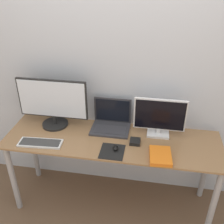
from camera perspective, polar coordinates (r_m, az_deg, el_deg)
The scene contains 11 objects.
ground_plane at distance 2.65m, azimuth -1.17°, elevation -23.26°, with size 12.00×12.00×0.00m, color brown.
wall_back at distance 2.38m, azimuth 1.41°, elevation 8.47°, with size 7.00×0.05×2.50m.
desk at distance 2.38m, azimuth -0.03°, elevation -8.34°, with size 1.89×0.57×0.77m.
monitor_left at distance 2.44m, azimuth -12.79°, elevation 1.98°, with size 0.64×0.24×0.46m.
monitor_right at distance 2.30m, azimuth 10.32°, elevation -1.12°, with size 0.45×0.14×0.35m.
laptop at distance 2.43m, azimuth -0.16°, elevation -2.02°, with size 0.35×0.26×0.26m.
keyboard at distance 2.33m, azimuth -15.33°, elevation -6.52°, with size 0.38×0.16×0.02m.
mousepad at distance 2.16m, azimuth 0.03°, elevation -8.59°, with size 0.20×0.21×0.00m.
mouse at distance 2.17m, azimuth 0.81°, elevation -7.84°, with size 0.04×0.07×0.03m.
book at distance 2.13m, azimuth 10.49°, elevation -9.37°, with size 0.19×0.24×0.03m.
power_brick at distance 2.26m, azimuth 5.04°, elevation -6.42°, with size 0.09×0.10×0.03m.
Camera 1 is at (0.32, -1.56, 2.12)m, focal length 42.00 mm.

